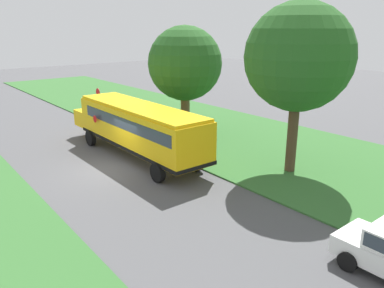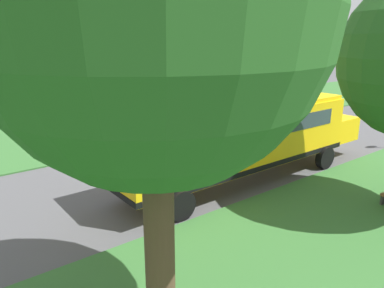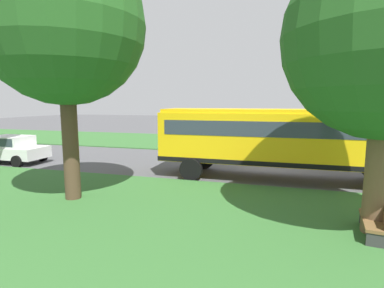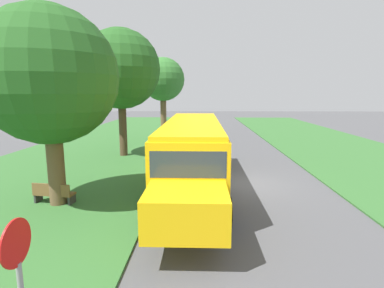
% 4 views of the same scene
% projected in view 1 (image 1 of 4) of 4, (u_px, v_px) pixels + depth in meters
% --- Properties ---
extents(ground_plane, '(120.00, 120.00, 0.00)m').
position_uv_depth(ground_plane, '(108.00, 170.00, 20.33)').
color(ground_plane, '#4C4C4F').
extents(grass_verge, '(12.00, 80.00, 0.08)m').
position_uv_depth(grass_verge, '(238.00, 137.00, 26.30)').
color(grass_verge, '#33662D').
rests_on(grass_verge, ground).
extents(school_bus, '(2.84, 12.42, 3.16)m').
position_uv_depth(school_bus, '(137.00, 126.00, 21.90)').
color(school_bus, yellow).
rests_on(school_bus, ground).
extents(oak_tree_beside_bus, '(5.12, 5.12, 7.61)m').
position_uv_depth(oak_tree_beside_bus, '(186.00, 64.00, 25.81)').
color(oak_tree_beside_bus, brown).
rests_on(oak_tree_beside_bus, ground).
extents(oak_tree_roadside_mid, '(5.38, 5.38, 8.72)m').
position_uv_depth(oak_tree_roadside_mid, '(295.00, 59.00, 18.42)').
color(oak_tree_roadside_mid, '#4C3826').
rests_on(oak_tree_roadside_mid, ground).
extents(stop_sign, '(0.08, 0.68, 2.74)m').
position_uv_depth(stop_sign, '(99.00, 101.00, 30.46)').
color(stop_sign, gray).
rests_on(stop_sign, ground).
extents(park_bench, '(1.65, 0.71, 0.92)m').
position_uv_depth(park_bench, '(188.00, 127.00, 27.25)').
color(park_bench, brown).
rests_on(park_bench, ground).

